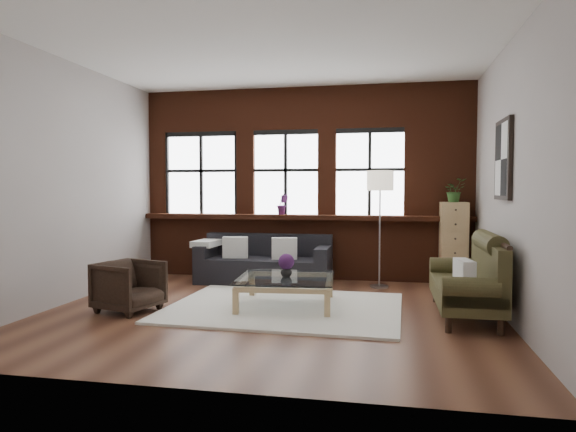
% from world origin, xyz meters
% --- Properties ---
extents(floor, '(5.50, 5.50, 0.00)m').
position_xyz_m(floor, '(0.00, 0.00, 0.00)').
color(floor, '#512D1D').
rests_on(floor, ground).
extents(ceiling, '(5.50, 5.50, 0.00)m').
position_xyz_m(ceiling, '(0.00, 0.00, 3.20)').
color(ceiling, white).
rests_on(ceiling, ground).
extents(wall_back, '(5.50, 0.00, 5.50)m').
position_xyz_m(wall_back, '(0.00, 2.50, 1.60)').
color(wall_back, '#ADA5A1').
rests_on(wall_back, ground).
extents(wall_front, '(5.50, 0.00, 5.50)m').
position_xyz_m(wall_front, '(0.00, -2.50, 1.60)').
color(wall_front, '#ADA5A1').
rests_on(wall_front, ground).
extents(wall_left, '(0.00, 5.00, 5.00)m').
position_xyz_m(wall_left, '(-2.75, 0.00, 1.60)').
color(wall_left, '#ADA5A1').
rests_on(wall_left, ground).
extents(wall_right, '(0.00, 5.00, 5.00)m').
position_xyz_m(wall_right, '(2.75, 0.00, 1.60)').
color(wall_right, '#ADA5A1').
rests_on(wall_right, ground).
extents(brick_backwall, '(5.50, 0.12, 3.20)m').
position_xyz_m(brick_backwall, '(0.00, 2.44, 1.60)').
color(brick_backwall, '#532413').
rests_on(brick_backwall, floor).
extents(sill_ledge, '(5.50, 0.30, 0.08)m').
position_xyz_m(sill_ledge, '(0.00, 2.35, 1.04)').
color(sill_ledge, '#532413').
rests_on(sill_ledge, brick_backwall).
extents(window_left, '(1.38, 0.10, 1.50)m').
position_xyz_m(window_left, '(-1.80, 2.45, 1.75)').
color(window_left, black).
rests_on(window_left, brick_backwall).
extents(window_mid, '(1.38, 0.10, 1.50)m').
position_xyz_m(window_mid, '(-0.30, 2.45, 1.75)').
color(window_mid, black).
rests_on(window_mid, brick_backwall).
extents(window_right, '(1.38, 0.10, 1.50)m').
position_xyz_m(window_right, '(1.10, 2.45, 1.75)').
color(window_right, black).
rests_on(window_right, brick_backwall).
extents(wall_poster, '(0.05, 0.74, 0.94)m').
position_xyz_m(wall_poster, '(2.72, 0.30, 1.85)').
color(wall_poster, black).
rests_on(wall_poster, wall_right).
extents(shag_rug, '(2.95, 2.35, 0.03)m').
position_xyz_m(shag_rug, '(0.13, 0.20, 0.02)').
color(shag_rug, white).
rests_on(shag_rug, floor).
extents(dark_sofa, '(2.12, 0.86, 0.77)m').
position_xyz_m(dark_sofa, '(-0.55, 1.90, 0.38)').
color(dark_sofa, black).
rests_on(dark_sofa, floor).
extents(pillow_a, '(0.42, 0.22, 0.34)m').
position_xyz_m(pillow_a, '(-1.00, 1.80, 0.57)').
color(pillow_a, silver).
rests_on(pillow_a, dark_sofa).
extents(pillow_b, '(0.42, 0.21, 0.34)m').
position_xyz_m(pillow_b, '(-0.19, 1.80, 0.57)').
color(pillow_b, silver).
rests_on(pillow_b, dark_sofa).
extents(vintage_settee, '(0.77, 1.74, 0.93)m').
position_xyz_m(vintage_settee, '(2.30, 0.22, 0.46)').
color(vintage_settee, '#3A361B').
rests_on(vintage_settee, floor).
extents(pillow_settee, '(0.20, 0.40, 0.34)m').
position_xyz_m(pillow_settee, '(2.22, -0.32, 0.58)').
color(pillow_settee, silver).
rests_on(pillow_settee, vintage_settee).
extents(armchair, '(0.85, 0.84, 0.63)m').
position_xyz_m(armchair, '(-1.71, -0.31, 0.31)').
color(armchair, black).
rests_on(armchair, floor).
extents(coffee_table, '(1.30, 1.30, 0.40)m').
position_xyz_m(coffee_table, '(0.14, 0.28, 0.19)').
color(coffee_table, tan).
rests_on(coffee_table, shag_rug).
extents(vase, '(0.19, 0.19, 0.15)m').
position_xyz_m(vase, '(0.14, 0.28, 0.47)').
color(vase, '#B2B2B2').
rests_on(vase, coffee_table).
extents(flowers, '(0.20, 0.20, 0.20)m').
position_xyz_m(flowers, '(0.14, 0.28, 0.59)').
color(flowers, '#471C53').
rests_on(flowers, vase).
extents(drawer_chest, '(0.40, 0.40, 1.31)m').
position_xyz_m(drawer_chest, '(2.40, 2.16, 0.65)').
color(drawer_chest, tan).
rests_on(drawer_chest, floor).
extents(potted_plant_top, '(0.42, 0.39, 0.36)m').
position_xyz_m(potted_plant_top, '(2.40, 2.16, 1.49)').
color(potted_plant_top, '#2D5923').
rests_on(potted_plant_top, drawer_chest).
extents(floor_lamp, '(0.40, 0.40, 1.94)m').
position_xyz_m(floor_lamp, '(1.28, 1.85, 0.97)').
color(floor_lamp, '#A5A5A8').
rests_on(floor_lamp, floor).
extents(sill_plant, '(0.22, 0.20, 0.35)m').
position_xyz_m(sill_plant, '(-0.33, 2.32, 1.25)').
color(sill_plant, '#471C53').
rests_on(sill_plant, sill_ledge).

